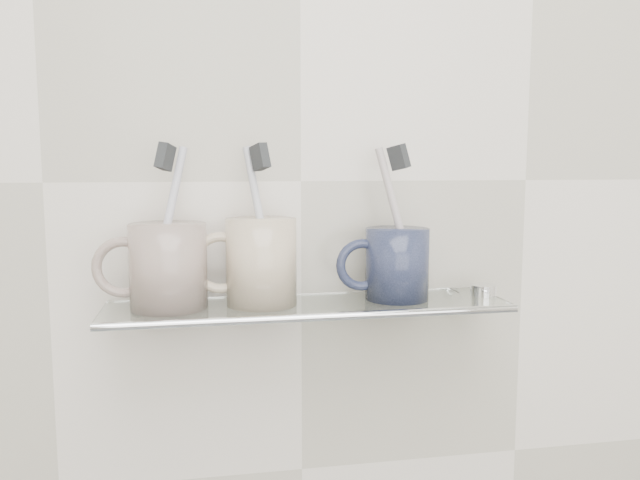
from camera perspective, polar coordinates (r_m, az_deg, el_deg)
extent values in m
plane|color=silver|center=(0.82, -1.75, 5.39)|extent=(2.50, 0.00, 2.50)
cube|color=silver|center=(0.78, -1.02, -6.09)|extent=(0.50, 0.12, 0.01)
cylinder|color=silver|center=(0.73, -0.30, -7.07)|extent=(0.50, 0.01, 0.01)
cylinder|color=silver|center=(0.83, -16.21, -6.46)|extent=(0.02, 0.03, 0.02)
cylinder|color=silver|center=(0.89, 12.06, -5.41)|extent=(0.02, 0.03, 0.02)
cylinder|color=silver|center=(0.77, -13.68, -2.33)|extent=(0.11, 0.11, 0.10)
torus|color=silver|center=(0.77, -17.53, -2.40)|extent=(0.07, 0.01, 0.07)
cylinder|color=silver|center=(0.76, -13.79, 1.36)|extent=(0.05, 0.04, 0.19)
cube|color=#272A2C|center=(0.76, -13.97, 7.39)|extent=(0.03, 0.03, 0.04)
cylinder|color=beige|center=(0.77, -5.39, -1.99)|extent=(0.10, 0.10, 0.11)
torus|color=beige|center=(0.77, -9.06, -2.07)|extent=(0.08, 0.01, 0.08)
cylinder|color=silver|center=(0.76, -5.43, 1.55)|extent=(0.04, 0.05, 0.19)
cube|color=#272A2C|center=(0.76, -5.50, 7.57)|extent=(0.03, 0.03, 0.03)
cylinder|color=black|center=(0.80, 7.06, -2.18)|extent=(0.10, 0.10, 0.09)
torus|color=black|center=(0.79, 3.84, -2.29)|extent=(0.07, 0.01, 0.07)
cylinder|color=beige|center=(0.80, 7.12, 1.76)|extent=(0.06, 0.02, 0.19)
cube|color=#272A2C|center=(0.79, 7.21, 7.52)|extent=(0.03, 0.03, 0.04)
cylinder|color=silver|center=(0.85, 14.71, -4.44)|extent=(0.03, 0.03, 0.01)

